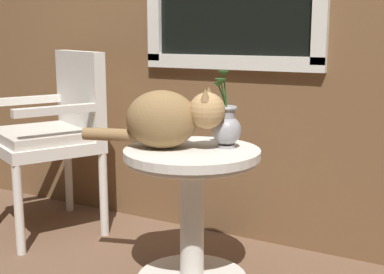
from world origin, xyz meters
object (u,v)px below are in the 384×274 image
cat (167,118)px  pewter_vase_with_ivy (226,126)px  wicker_side_table (192,195)px  wicker_chair (55,128)px

cat → pewter_vase_with_ivy: bearing=32.1°
wicker_side_table → cat: cat is taller
wicker_side_table → wicker_chair: 1.00m
wicker_side_table → wicker_chair: (-0.96, 0.23, 0.17)m
wicker_side_table → wicker_chair: size_ratio=0.61×
wicker_chair → pewter_vase_with_ivy: size_ratio=3.03×
wicker_side_table → cat: (-0.10, -0.03, 0.32)m
wicker_side_table → cat: size_ratio=1.01×
wicker_chair → cat: 0.91m
wicker_side_table → pewter_vase_with_ivy: pewter_vase_with_ivy is taller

